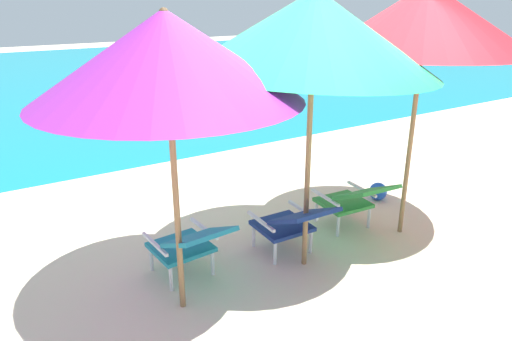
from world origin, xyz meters
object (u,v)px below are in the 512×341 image
Objects in this scene: swim_buoy at (196,111)px; beach_umbrella_left at (167,56)px; beach_umbrella_center at (313,32)px; beach_umbrella_right at (425,19)px; lounge_chair_right at (354,198)px; lounge_chair_left at (189,243)px; lounge_chair_center at (292,222)px; beach_ball at (378,191)px.

swim_buoy is 0.59× the size of beach_umbrella_left.
swim_buoy is 6.75m from beach_umbrella_center.
beach_umbrella_right reaches higher than beach_umbrella_left.
swim_buoy is at bearing 82.38° from lounge_chair_right.
lounge_chair_right is 0.32× the size of beach_umbrella_right.
beach_umbrella_left is at bearing -115.79° from swim_buoy.
beach_umbrella_right is (2.43, -0.35, 1.91)m from lounge_chair_left.
beach_umbrella_right is at bearing -0.77° from beach_umbrella_left.
beach_umbrella_center reaches higher than beach_umbrella_left.
beach_umbrella_right is (-0.33, -6.21, 2.21)m from swim_buoy.
beach_umbrella_left is at bearing 179.77° from beach_umbrella_center.
lounge_chair_left is 2.16m from beach_umbrella_center.
lounge_chair_center is at bearing -8.06° from lounge_chair_left.
beach_ball is at bearing 8.41° from lounge_chair_left.
lounge_chair_right is 1.99m from beach_umbrella_right.
lounge_chair_left reaches higher than beach_ball.
beach_umbrella_center is (0.04, -0.17, 1.84)m from lounge_chair_center.
lounge_chair_center is 2.15m from beach_umbrella_left.
lounge_chair_right is 1.04m from beach_ball.
beach_umbrella_center reaches higher than beach_ball.
beach_umbrella_center is at bearing 178.70° from beach_umbrella_right.
lounge_chair_center is 0.93m from lounge_chair_right.
lounge_chair_right is at bearing 146.17° from beach_umbrella_right.
beach_umbrella_right is at bearing -93.04° from swim_buoy.
lounge_chair_left is 0.32× the size of beach_umbrella_right.
swim_buoy is 5.44m from beach_ball.
beach_umbrella_center is at bearing -162.61° from lounge_chair_right.
beach_umbrella_right is at bearing -8.20° from lounge_chair_left.
beach_umbrella_left is at bearing -172.94° from lounge_chair_right.
lounge_chair_right is (0.92, 0.11, 0.00)m from lounge_chair_center.
lounge_chair_center is 1.92m from beach_ball.
beach_umbrella_left reaches higher than swim_buoy.
beach_umbrella_right is (2.65, -0.04, 0.19)m from beach_umbrella_left.
beach_umbrella_right reaches higher than lounge_chair_center.
swim_buoy is 1.81× the size of lounge_chair_center.
lounge_chair_right is 0.34× the size of beach_umbrella_center.
swim_buoy is at bearing 91.05° from beach_ball.
lounge_chair_left is 1.06m from lounge_chair_center.
beach_umbrella_left is at bearing -172.56° from lounge_chair_center.
lounge_chair_left and lounge_chair_center have the same top height.
lounge_chair_right is at bearing -97.62° from swim_buoy.
lounge_chair_right is at bearing 6.55° from lounge_chair_center.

